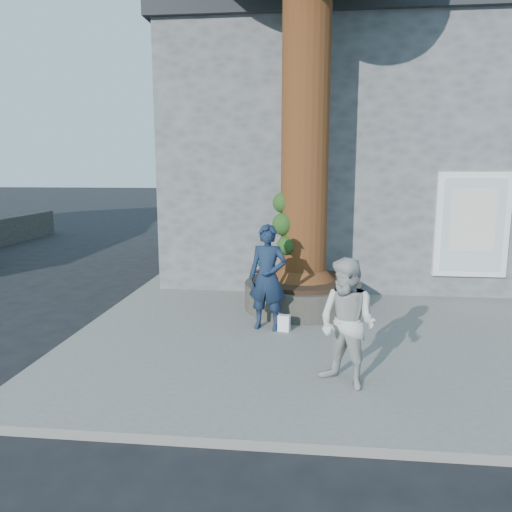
# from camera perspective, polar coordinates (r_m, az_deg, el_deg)

# --- Properties ---
(ground) EXTENTS (120.00, 120.00, 0.00)m
(ground) POSITION_cam_1_polar(r_m,az_deg,el_deg) (8.27, -0.59, -10.37)
(ground) COLOR black
(ground) RESTS_ON ground
(pavement) EXTENTS (9.00, 8.00, 0.12)m
(pavement) POSITION_cam_1_polar(r_m,az_deg,el_deg) (9.16, 9.61, -8.05)
(pavement) COLOR slate
(pavement) RESTS_ON ground
(yellow_line) EXTENTS (0.10, 30.00, 0.01)m
(yellow_line) POSITION_cam_1_polar(r_m,az_deg,el_deg) (9.99, -17.67, -7.20)
(yellow_line) COLOR yellow
(yellow_line) RESTS_ON ground
(stone_shop) EXTENTS (10.30, 8.30, 6.30)m
(stone_shop) POSITION_cam_1_polar(r_m,az_deg,el_deg) (14.97, 12.51, 10.92)
(stone_shop) COLOR #535658
(stone_shop) RESTS_ON ground
(planter) EXTENTS (2.30, 2.30, 0.60)m
(planter) POSITION_cam_1_polar(r_m,az_deg,el_deg) (10.01, 5.34, -4.28)
(planter) COLOR black
(planter) RESTS_ON pavement
(man) EXTENTS (0.74, 0.56, 1.82)m
(man) POSITION_cam_1_polar(r_m,az_deg,el_deg) (8.55, 1.33, -2.47)
(man) COLOR #142239
(man) RESTS_ON pavement
(woman) EXTENTS (1.03, 1.00, 1.66)m
(woman) POSITION_cam_1_polar(r_m,az_deg,el_deg) (6.45, 10.39, -7.61)
(woman) COLOR beige
(woman) RESTS_ON pavement
(shopping_bag) EXTENTS (0.22, 0.16, 0.28)m
(shopping_bag) POSITION_cam_1_polar(r_m,az_deg,el_deg) (8.64, 3.22, -7.66)
(shopping_bag) COLOR white
(shopping_bag) RESTS_ON pavement
(plant_a) EXTENTS (0.22, 0.18, 0.37)m
(plant_a) POSITION_cam_1_polar(r_m,az_deg,el_deg) (9.89, 0.44, -1.48)
(plant_a) COLOR gray
(plant_a) RESTS_ON planter
(plant_b) EXTENTS (0.25, 0.25, 0.35)m
(plant_b) POSITION_cam_1_polar(r_m,az_deg,el_deg) (9.87, 3.92, -1.57)
(plant_b) COLOR gray
(plant_b) RESTS_ON planter
(plant_c) EXTENTS (0.24, 0.24, 0.35)m
(plant_c) POSITION_cam_1_polar(r_m,az_deg,el_deg) (9.11, 0.39, -2.56)
(plant_c) COLOR gray
(plant_c) RESTS_ON planter
(plant_d) EXTENTS (0.34, 0.34, 0.29)m
(plant_d) POSITION_cam_1_polar(r_m,az_deg,el_deg) (10.74, 4.75, -0.81)
(plant_d) COLOR gray
(plant_d) RESTS_ON planter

